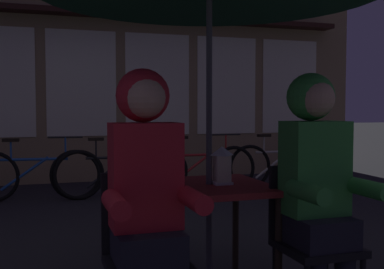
{
  "coord_description": "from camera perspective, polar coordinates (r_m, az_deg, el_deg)",
  "views": [
    {
      "loc": [
        -0.96,
        -2.66,
        1.2
      ],
      "look_at": [
        0.0,
        0.34,
        1.02
      ],
      "focal_mm": 43.87,
      "sensor_mm": 36.0,
      "label": 1
    }
  ],
  "objects": [
    {
      "name": "bicycle_fifth",
      "position": [
        7.23,
        10.76,
        -3.62
      ],
      "size": [
        1.68,
        0.12,
        0.84
      ],
      "color": "black",
      "rests_on": "ground_plane"
    },
    {
      "name": "person_left_hooded",
      "position": [
        2.31,
        -5.57,
        -5.63
      ],
      "size": [
        0.45,
        0.56,
        1.4
      ],
      "color": "black",
      "rests_on": "ground_plane"
    },
    {
      "name": "chair_left",
      "position": [
        2.44,
        -5.81,
        -13.73
      ],
      "size": [
        0.4,
        0.4,
        0.87
      ],
      "color": "black",
      "rests_on": "ground_plane"
    },
    {
      "name": "chair_right",
      "position": [
        2.8,
        14.22,
        -11.62
      ],
      "size": [
        0.4,
        0.4,
        0.87
      ],
      "color": "black",
      "rests_on": "ground_plane"
    },
    {
      "name": "bicycle_third",
      "position": [
        6.37,
        -9.02,
        -4.53
      ],
      "size": [
        1.68,
        0.08,
        0.84
      ],
      "color": "black",
      "rests_on": "ground_plane"
    },
    {
      "name": "cafe_table",
      "position": [
        2.88,
        2.07,
        -8.05
      ],
      "size": [
        0.72,
        0.72,
        0.74
      ],
      "color": "maroon",
      "rests_on": "ground_plane"
    },
    {
      "name": "lantern",
      "position": [
        2.85,
        3.64,
        -3.63
      ],
      "size": [
        0.11,
        0.11,
        0.23
      ],
      "color": "white",
      "rests_on": "cafe_table"
    },
    {
      "name": "bicycle_fourth",
      "position": [
        6.63,
        0.96,
        -4.19
      ],
      "size": [
        1.68,
        0.08,
        0.84
      ],
      "color": "black",
      "rests_on": "ground_plane"
    },
    {
      "name": "person_right_hooded",
      "position": [
        2.68,
        14.97,
        -4.5
      ],
      "size": [
        0.45,
        0.56,
        1.4
      ],
      "color": "black",
      "rests_on": "ground_plane"
    },
    {
      "name": "bicycle_second",
      "position": [
        6.39,
        -18.6,
        -4.64
      ],
      "size": [
        1.67,
        0.25,
        0.84
      ],
      "color": "black",
      "rests_on": "ground_plane"
    }
  ]
}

